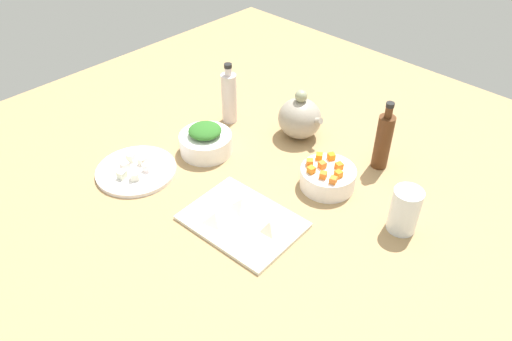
# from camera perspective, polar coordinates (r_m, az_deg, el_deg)

# --- Properties ---
(tabletop) EXTENTS (1.90, 1.90, 0.03)m
(tabletop) POSITION_cam_1_polar(r_m,az_deg,el_deg) (1.38, 0.00, -2.11)
(tabletop) COLOR #A28053
(tabletop) RESTS_ON ground
(cutting_board) EXTENTS (0.30, 0.23, 0.01)m
(cutting_board) POSITION_cam_1_polar(r_m,az_deg,el_deg) (1.25, -1.57, -5.87)
(cutting_board) COLOR silver
(cutting_board) RESTS_ON tabletop
(plate_tofu) EXTENTS (0.23, 0.23, 0.01)m
(plate_tofu) POSITION_cam_1_polar(r_m,az_deg,el_deg) (1.44, -13.64, -0.02)
(plate_tofu) COLOR white
(plate_tofu) RESTS_ON tabletop
(bowl_greens) EXTENTS (0.16, 0.16, 0.06)m
(bowl_greens) POSITION_cam_1_polar(r_m,az_deg,el_deg) (1.48, -5.80, 3.14)
(bowl_greens) COLOR white
(bowl_greens) RESTS_ON tabletop
(bowl_carrots) EXTENTS (0.15, 0.15, 0.06)m
(bowl_carrots) POSITION_cam_1_polar(r_m,az_deg,el_deg) (1.36, 8.27, -0.82)
(bowl_carrots) COLOR white
(bowl_carrots) RESTS_ON tabletop
(teapot) EXTENTS (0.15, 0.13, 0.16)m
(teapot) POSITION_cam_1_polar(r_m,az_deg,el_deg) (1.53, 5.08, 6.08)
(teapot) COLOR #9D9383
(teapot) RESTS_ON tabletop
(bottle_0) EXTENTS (0.05, 0.05, 0.21)m
(bottle_0) POSITION_cam_1_polar(r_m,az_deg,el_deg) (1.42, 14.47, 3.37)
(bottle_0) COLOR #4E2B14
(bottle_0) RESTS_ON tabletop
(bottle_1) EXTENTS (0.05, 0.05, 0.20)m
(bottle_1) POSITION_cam_1_polar(r_m,az_deg,el_deg) (1.59, -3.12, 8.46)
(bottle_1) COLOR silver
(bottle_1) RESTS_ON tabletop
(drinking_glass_0) EXTENTS (0.07, 0.07, 0.12)m
(drinking_glass_0) POSITION_cam_1_polar(r_m,az_deg,el_deg) (1.25, 16.78, -4.42)
(drinking_glass_0) COLOR white
(drinking_glass_0) RESTS_ON tabletop
(carrot_cube_0) EXTENTS (0.02, 0.02, 0.02)m
(carrot_cube_0) POSITION_cam_1_polar(r_m,az_deg,el_deg) (1.31, 7.76, -0.53)
(carrot_cube_0) COLOR orange
(carrot_cube_0) RESTS_ON bowl_carrots
(carrot_cube_1) EXTENTS (0.02, 0.02, 0.02)m
(carrot_cube_1) POSITION_cam_1_polar(r_m,az_deg,el_deg) (1.31, 9.48, -0.41)
(carrot_cube_1) COLOR orange
(carrot_cube_1) RESTS_ON bowl_carrots
(carrot_cube_2) EXTENTS (0.02, 0.02, 0.02)m
(carrot_cube_2) POSITION_cam_1_polar(r_m,az_deg,el_deg) (1.34, 9.56, 0.51)
(carrot_cube_2) COLOR orange
(carrot_cube_2) RESTS_ON bowl_carrots
(carrot_cube_3) EXTENTS (0.03, 0.03, 0.02)m
(carrot_cube_3) POSITION_cam_1_polar(r_m,az_deg,el_deg) (1.34, 6.22, 0.93)
(carrot_cube_3) COLOR orange
(carrot_cube_3) RESTS_ON bowl_carrots
(carrot_cube_4) EXTENTS (0.02, 0.02, 0.02)m
(carrot_cube_4) POSITION_cam_1_polar(r_m,az_deg,el_deg) (1.37, 8.68, 1.61)
(carrot_cube_4) COLOR orange
(carrot_cube_4) RESTS_ON bowl_carrots
(carrot_cube_5) EXTENTS (0.02, 0.02, 0.02)m
(carrot_cube_5) POSITION_cam_1_polar(r_m,az_deg,el_deg) (1.29, 8.89, -1.11)
(carrot_cube_5) COLOR orange
(carrot_cube_5) RESTS_ON bowl_carrots
(carrot_cube_6) EXTENTS (0.02, 0.02, 0.02)m
(carrot_cube_6) POSITION_cam_1_polar(r_m,az_deg,el_deg) (1.34, 7.64, 0.65)
(carrot_cube_6) COLOR orange
(carrot_cube_6) RESTS_ON bowl_carrots
(carrot_cube_7) EXTENTS (0.02, 0.02, 0.02)m
(carrot_cube_7) POSITION_cam_1_polar(r_m,az_deg,el_deg) (1.32, 6.39, 0.07)
(carrot_cube_7) COLOR orange
(carrot_cube_7) RESTS_ON bowl_carrots
(carrot_cube_8) EXTENTS (0.02, 0.02, 0.02)m
(carrot_cube_8) POSITION_cam_1_polar(r_m,az_deg,el_deg) (1.37, 7.30, 1.61)
(carrot_cube_8) COLOR orange
(carrot_cube_8) RESTS_ON bowl_carrots
(chopped_greens_mound) EXTENTS (0.13, 0.13, 0.03)m
(chopped_greens_mound) POSITION_cam_1_polar(r_m,az_deg,el_deg) (1.45, -5.91, 4.61)
(chopped_greens_mound) COLOR #2C6622
(chopped_greens_mound) RESTS_ON bowl_greens
(tofu_cube_0) EXTENTS (0.02, 0.02, 0.02)m
(tofu_cube_0) POSITION_cam_1_polar(r_m,az_deg,el_deg) (1.45, -12.95, 1.11)
(tofu_cube_0) COLOR white
(tofu_cube_0) RESTS_ON plate_tofu
(tofu_cube_1) EXTENTS (0.02, 0.02, 0.02)m
(tofu_cube_1) POSITION_cam_1_polar(r_m,az_deg,el_deg) (1.44, -14.89, 0.54)
(tofu_cube_1) COLOR silver
(tofu_cube_1) RESTS_ON plate_tofu
(tofu_cube_2) EXTENTS (0.03, 0.03, 0.02)m
(tofu_cube_2) POSITION_cam_1_polar(r_m,az_deg,el_deg) (1.47, -14.20, 1.49)
(tofu_cube_2) COLOR #EAECCC
(tofu_cube_2) RESTS_ON plate_tofu
(tofu_cube_3) EXTENTS (0.03, 0.03, 0.02)m
(tofu_cube_3) POSITION_cam_1_polar(r_m,az_deg,el_deg) (1.40, -13.82, -0.65)
(tofu_cube_3) COLOR silver
(tofu_cube_3) RESTS_ON plate_tofu
(tofu_cube_4) EXTENTS (0.03, 0.03, 0.02)m
(tofu_cube_4) POSITION_cam_1_polar(r_m,az_deg,el_deg) (1.42, -12.41, 0.38)
(tofu_cube_4) COLOR white
(tofu_cube_4) RESTS_ON plate_tofu
(tofu_cube_5) EXTENTS (0.03, 0.03, 0.02)m
(tofu_cube_5) POSITION_cam_1_polar(r_m,az_deg,el_deg) (1.41, -15.23, -0.45)
(tofu_cube_5) COLOR silver
(tofu_cube_5) RESTS_ON plate_tofu
(dumpling_0) EXTENTS (0.08, 0.08, 0.03)m
(dumpling_0) POSITION_cam_1_polar(r_m,az_deg,el_deg) (1.27, -1.62, -3.81)
(dumpling_0) COLOR beige
(dumpling_0) RESTS_ON cutting_board
(dumpling_1) EXTENTS (0.06, 0.06, 0.03)m
(dumpling_1) POSITION_cam_1_polar(r_m,az_deg,el_deg) (1.21, 1.60, -6.44)
(dumpling_1) COLOR beige
(dumpling_1) RESTS_ON cutting_board
(dumpling_2) EXTENTS (0.05, 0.05, 0.03)m
(dumpling_2) POSITION_cam_1_polar(r_m,az_deg,el_deg) (1.32, -2.51, -2.09)
(dumpling_2) COLOR beige
(dumpling_2) RESTS_ON cutting_board
(dumpling_3) EXTENTS (0.07, 0.07, 0.02)m
(dumpling_3) POSITION_cam_1_polar(r_m,az_deg,el_deg) (1.24, -4.73, -5.34)
(dumpling_3) COLOR beige
(dumpling_3) RESTS_ON cutting_board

